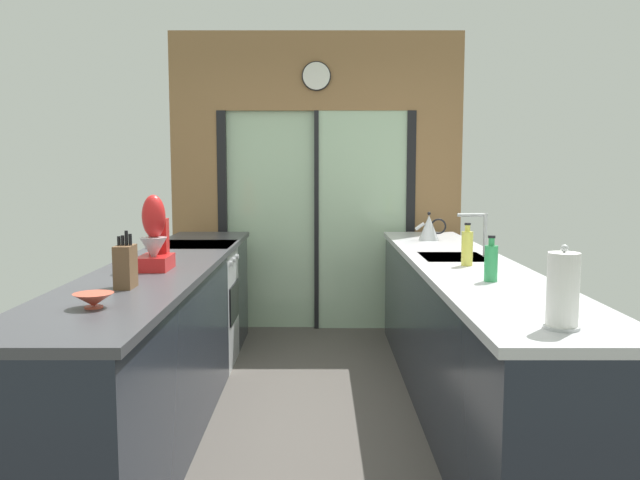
# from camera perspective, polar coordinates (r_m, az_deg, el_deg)

# --- Properties ---
(ground_plane) EXTENTS (5.04, 7.60, 0.02)m
(ground_plane) POSITION_cam_1_polar(r_m,az_deg,el_deg) (4.49, -0.61, -13.20)
(ground_plane) COLOR #4C4742
(back_wall_unit) EXTENTS (2.64, 0.12, 2.70)m
(back_wall_unit) POSITION_cam_1_polar(r_m,az_deg,el_deg) (6.03, -0.50, 6.61)
(back_wall_unit) COLOR olive
(back_wall_unit) RESTS_ON ground_plane
(left_counter_run) EXTENTS (0.62, 3.80, 0.92)m
(left_counter_run) POSITION_cam_1_polar(r_m,az_deg,el_deg) (4.02, -13.92, -8.67)
(left_counter_run) COLOR #1E232D
(left_counter_run) RESTS_ON ground_plane
(right_counter_run) EXTENTS (0.62, 3.80, 0.92)m
(right_counter_run) POSITION_cam_1_polar(r_m,az_deg,el_deg) (4.16, 12.12, -8.12)
(right_counter_run) COLOR #1E232D
(right_counter_run) RESTS_ON ground_plane
(sink_faucet) EXTENTS (0.19, 0.02, 0.28)m
(sink_faucet) POSITION_cam_1_polar(r_m,az_deg,el_deg) (4.33, 13.53, 1.02)
(sink_faucet) COLOR #B7BABC
(sink_faucet) RESTS_ON right_counter_run
(oven_range) EXTENTS (0.60, 0.60, 0.92)m
(oven_range) POSITION_cam_1_polar(r_m,az_deg,el_deg) (5.08, -10.91, -5.56)
(oven_range) COLOR #B7BABC
(oven_range) RESTS_ON ground_plane
(mixing_bowl) EXTENTS (0.16, 0.16, 0.06)m
(mixing_bowl) POSITION_cam_1_polar(r_m,az_deg,el_deg) (2.84, -19.21, -4.93)
(mixing_bowl) COLOR #BC4C38
(mixing_bowl) RESTS_ON left_counter_run
(knife_block) EXTENTS (0.08, 0.14, 0.27)m
(knife_block) POSITION_cam_1_polar(r_m,az_deg,el_deg) (3.25, -16.69, -2.18)
(knife_block) COLOR brown
(knife_block) RESTS_ON left_counter_run
(stand_mixer) EXTENTS (0.17, 0.27, 0.42)m
(stand_mixer) POSITION_cam_1_polar(r_m,az_deg,el_deg) (3.78, -14.30, -0.09)
(stand_mixer) COLOR red
(stand_mixer) RESTS_ON left_counter_run
(kettle) EXTENTS (0.25, 0.16, 0.22)m
(kettle) POSITION_cam_1_polar(r_m,az_deg,el_deg) (5.25, 9.25, 1.08)
(kettle) COLOR #B7BABC
(kettle) RESTS_ON right_counter_run
(soap_bottle_near) EXTENTS (0.07, 0.07, 0.23)m
(soap_bottle_near) POSITION_cam_1_polar(r_m,az_deg,el_deg) (3.41, 14.41, -1.86)
(soap_bottle_near) COLOR #339E56
(soap_bottle_near) RESTS_ON right_counter_run
(soap_bottle_far) EXTENTS (0.07, 0.07, 0.25)m
(soap_bottle_far) POSITION_cam_1_polar(r_m,az_deg,el_deg) (3.92, 12.44, -0.63)
(soap_bottle_far) COLOR #D1CC4C
(soap_bottle_far) RESTS_ON right_counter_run
(paper_towel_roll) EXTENTS (0.13, 0.13, 0.30)m
(paper_towel_roll) POSITION_cam_1_polar(r_m,az_deg,el_deg) (2.48, 20.10, -4.17)
(paper_towel_roll) COLOR #B7BABC
(paper_towel_roll) RESTS_ON right_counter_run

